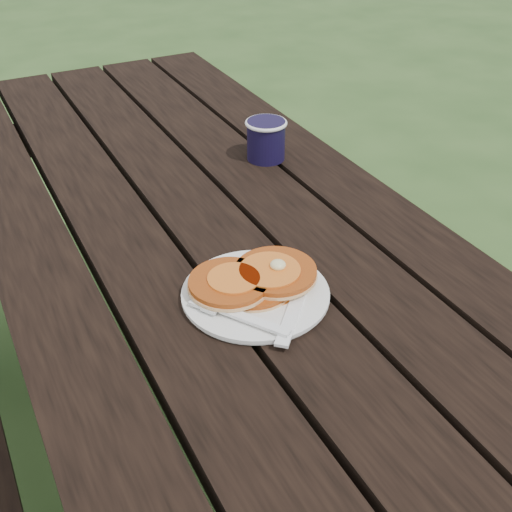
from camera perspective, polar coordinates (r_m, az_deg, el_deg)
name	(u,v)px	position (r m, az deg, el deg)	size (l,w,h in m)	color
ground	(211,462)	(1.72, -4.04, -17.79)	(60.00, 60.00, 0.00)	#2C4A1F
picnic_table	(204,356)	(1.45, -4.62, -8.83)	(1.36, 1.80, 0.75)	black
plate	(255,294)	(0.98, -0.05, -3.43)	(0.22, 0.22, 0.01)	white
pancake_stack	(254,279)	(0.98, -0.17, -2.04)	(0.20, 0.13, 0.04)	#B04913
knife	(295,306)	(0.95, 3.49, -4.47)	(0.02, 0.18, 0.01)	white
fork	(255,321)	(0.91, -0.11, -5.82)	(0.03, 0.16, 0.01)	white
coffee_cup	(266,137)	(1.38, 0.90, 10.51)	(0.09, 0.09, 0.09)	black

